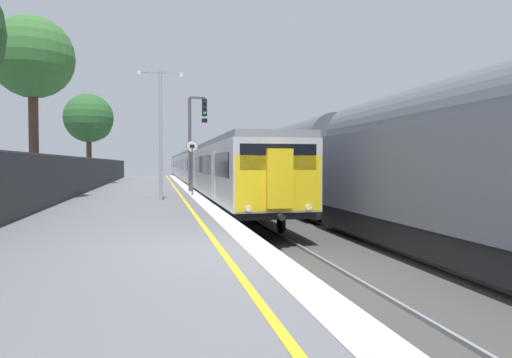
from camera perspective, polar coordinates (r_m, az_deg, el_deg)
ground at (r=9.75m, az=13.72°, el=-11.35°), size 17.40×110.00×1.21m
commuter_train_at_platform at (r=43.82m, az=-7.34°, el=1.43°), size 2.83×60.74×3.81m
freight_train_adjacent_track at (r=33.75m, az=0.97°, el=1.92°), size 2.60×58.73×4.79m
signal_gantry at (r=27.16m, az=-7.60°, el=5.66°), size 1.10×0.24×5.48m
speed_limit_sign at (r=23.94m, az=-7.85°, el=2.28°), size 0.59×0.08×2.80m
platform_lamp_mid at (r=20.92m, az=-11.65°, el=6.67°), size 2.00×0.20×5.72m
background_tree_left at (r=23.25m, az=-25.68°, el=13.09°), size 3.61×3.61×8.14m
background_tree_right at (r=39.93m, az=-19.73°, el=6.88°), size 3.89×3.89×7.23m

